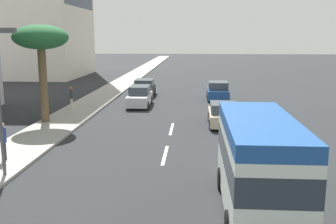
% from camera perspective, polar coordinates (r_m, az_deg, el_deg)
% --- Properties ---
extents(ground_plane, '(198.00, 198.00, 0.00)m').
position_cam_1_polar(ground_plane, '(35.18, 1.56, 1.53)').
color(ground_plane, '#26282B').
extents(sidewalk_right, '(162.00, 3.12, 0.15)m').
position_cam_1_polar(sidewalk_right, '(36.26, -10.48, 1.75)').
color(sidewalk_right, '#9E9B93').
rests_on(sidewalk_right, ground_plane).
extents(lane_stripe_mid, '(3.20, 0.16, 0.01)m').
position_cam_1_polar(lane_stripe_mid, '(19.40, -0.45, -6.33)').
color(lane_stripe_mid, silver).
rests_on(lane_stripe_mid, ground_plane).
extents(lane_stripe_far, '(3.20, 0.16, 0.01)m').
position_cam_1_polar(lane_stripe_far, '(24.76, 0.53, -2.50)').
color(lane_stripe_far, silver).
rests_on(lane_stripe_far, ground_plane).
extents(car_lead, '(4.43, 1.80, 1.70)m').
position_cam_1_polar(car_lead, '(32.92, -4.17, 2.26)').
color(car_lead, silver).
rests_on(car_lead, ground_plane).
extents(minibus_second, '(6.47, 2.37, 3.19)m').
position_cam_1_polar(minibus_second, '(13.25, 13.09, -7.05)').
color(minibus_second, silver).
rests_on(minibus_second, ground_plane).
extents(car_third, '(4.07, 1.91, 1.53)m').
position_cam_1_polar(car_third, '(25.91, 8.09, -0.37)').
color(car_third, beige).
rests_on(car_third, ground_plane).
extents(car_fourth, '(4.10, 1.96, 1.71)m').
position_cam_1_polar(car_fourth, '(36.38, 7.30, 3.04)').
color(car_fourth, '#1E478C').
rests_on(car_fourth, ground_plane).
extents(car_fifth, '(4.27, 1.94, 1.63)m').
position_cam_1_polar(car_fifth, '(38.56, -3.49, 3.51)').
color(car_fifth, black).
rests_on(car_fifth, ground_plane).
extents(pedestrian_mid_block, '(0.37, 0.30, 1.82)m').
position_cam_1_polar(pedestrian_mid_block, '(31.23, -13.98, 2.17)').
color(pedestrian_mid_block, beige).
rests_on(pedestrian_mid_block, sidewalk_right).
extents(pedestrian_by_tree, '(0.38, 0.38, 1.78)m').
position_cam_1_polar(pedestrian_by_tree, '(19.43, -23.04, -3.72)').
color(pedestrian_by_tree, '#333338').
rests_on(pedestrian_by_tree, sidewalk_right).
extents(palm_tree, '(3.57, 3.57, 6.41)m').
position_cam_1_polar(palm_tree, '(26.93, -18.16, 9.99)').
color(palm_tree, brown).
rests_on(palm_tree, sidewalk_right).
extents(street_lamp, '(0.24, 0.97, 6.02)m').
position_cam_1_polar(street_lamp, '(16.83, -23.38, 3.75)').
color(street_lamp, '#4C4C51').
rests_on(street_lamp, sidewalk_right).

